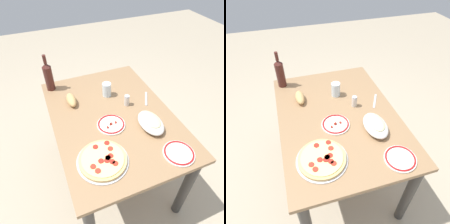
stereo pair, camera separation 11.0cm
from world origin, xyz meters
The scene contains 11 objects.
ground_plane centered at (0.00, 0.00, 0.00)m, with size 8.00×8.00×0.00m, color tan.
dining_table centered at (0.00, 0.00, 0.62)m, with size 1.18×0.85×0.76m.
pepperoni_pizza centered at (0.35, -0.20, 0.77)m, with size 0.31×0.31×0.03m.
baked_pasta_dish centered at (0.20, 0.20, 0.80)m, with size 0.24×0.15×0.08m.
wine_bottle centered at (-0.49, -0.35, 0.88)m, with size 0.07×0.07×0.31m.
water_glass centered at (-0.23, 0.05, 0.81)m, with size 0.07×0.07×0.11m, color silver.
side_plate_near centered at (0.47, 0.24, 0.77)m, with size 0.19×0.19×0.02m.
side_plate_far centered at (0.09, -0.04, 0.77)m, with size 0.20×0.20×0.02m.
bread_loaf centered at (-0.24, -0.24, 0.79)m, with size 0.16×0.07×0.06m, color tan.
spice_shaker centered at (-0.07, 0.15, 0.80)m, with size 0.04×0.04×0.09m.
fork_right centered at (-0.07, 0.32, 0.76)m, with size 0.17×0.02×0.01m, color #B7B7BC.
Camera 1 is at (1.01, -0.41, 1.78)m, focal length 33.04 mm.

